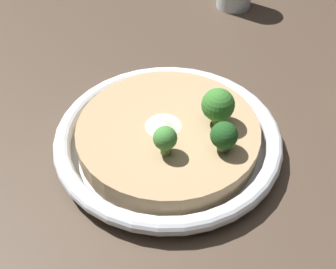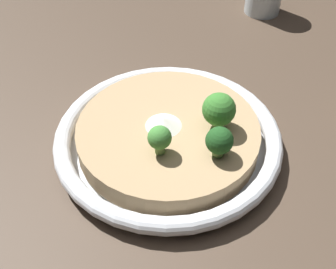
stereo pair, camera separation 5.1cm
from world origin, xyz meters
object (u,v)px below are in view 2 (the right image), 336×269
(broccoli_front_right, at_px, (219,141))
(broccoli_right, at_px, (219,110))
(risotto_bowl, at_px, (168,137))
(broccoli_front, at_px, (157,138))

(broccoli_front_right, xyz_separation_m, broccoli_right, (-0.01, 0.04, 0.01))
(broccoli_front_right, height_order, broccoli_right, broccoli_right)
(risotto_bowl, bearing_deg, broccoli_front, -93.15)
(broccoli_front_right, distance_m, broccoli_right, 0.05)
(broccoli_front_right, bearing_deg, risotto_bowl, 152.73)
(broccoli_front, height_order, broccoli_right, broccoli_right)
(risotto_bowl, relative_size, broccoli_front, 7.64)
(risotto_bowl, relative_size, broccoli_right, 5.89)
(risotto_bowl, height_order, broccoli_front, broccoli_front)
(risotto_bowl, relative_size, broccoli_front_right, 7.47)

